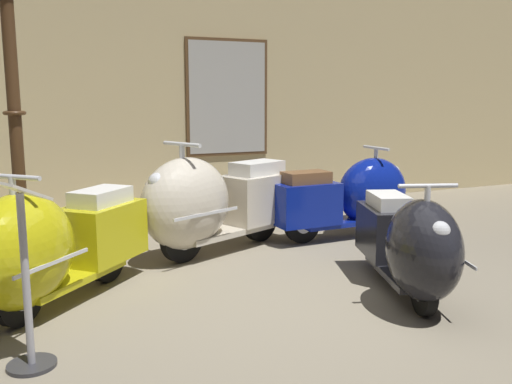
{
  "coord_description": "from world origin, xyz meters",
  "views": [
    {
      "loc": [
        -1.92,
        -3.45,
        1.55
      ],
      "look_at": [
        0.18,
        1.28,
        0.67
      ],
      "focal_mm": 39.34,
      "sensor_mm": 36.0,
      "label": 1
    }
  ],
  "objects_px": {
    "scooter_2": "(411,245)",
    "info_stanchion": "(27,291)",
    "scooter_1": "(210,203)",
    "scooter_3": "(353,196)",
    "scooter_0": "(49,246)",
    "lamppost": "(15,118)"
  },
  "relations": [
    {
      "from": "info_stanchion",
      "to": "lamppost",
      "type": "bearing_deg",
      "value": 89.15
    },
    {
      "from": "scooter_3",
      "to": "info_stanchion",
      "type": "height_order",
      "value": "info_stanchion"
    },
    {
      "from": "info_stanchion",
      "to": "scooter_3",
      "type": "bearing_deg",
      "value": 28.43
    },
    {
      "from": "scooter_1",
      "to": "lamppost",
      "type": "xyz_separation_m",
      "value": [
        -1.7,
        0.15,
        0.85
      ]
    },
    {
      "from": "lamppost",
      "to": "scooter_1",
      "type": "bearing_deg",
      "value": -5.1
    },
    {
      "from": "scooter_1",
      "to": "scooter_2",
      "type": "relative_size",
      "value": 1.19
    },
    {
      "from": "scooter_2",
      "to": "lamppost",
      "type": "bearing_deg",
      "value": -106.91
    },
    {
      "from": "scooter_1",
      "to": "scooter_2",
      "type": "xyz_separation_m",
      "value": [
        0.98,
        -1.82,
        -0.08
      ]
    },
    {
      "from": "scooter_0",
      "to": "scooter_2",
      "type": "relative_size",
      "value": 0.96
    },
    {
      "from": "scooter_0",
      "to": "scooter_1",
      "type": "bearing_deg",
      "value": 165.24
    },
    {
      "from": "lamppost",
      "to": "scooter_0",
      "type": "bearing_deg",
      "value": -81.61
    },
    {
      "from": "scooter_0",
      "to": "info_stanchion",
      "type": "bearing_deg",
      "value": 33.38
    },
    {
      "from": "scooter_1",
      "to": "scooter_2",
      "type": "distance_m",
      "value": 2.07
    },
    {
      "from": "scooter_2",
      "to": "scooter_3",
      "type": "distance_m",
      "value": 1.99
    },
    {
      "from": "scooter_3",
      "to": "lamppost",
      "type": "height_order",
      "value": "lamppost"
    },
    {
      "from": "info_stanchion",
      "to": "scooter_1",
      "type": "bearing_deg",
      "value": 46.37
    },
    {
      "from": "lamppost",
      "to": "info_stanchion",
      "type": "xyz_separation_m",
      "value": [
        -0.03,
        -1.97,
        -0.91
      ]
    },
    {
      "from": "scooter_1",
      "to": "scooter_3",
      "type": "bearing_deg",
      "value": 158.15
    },
    {
      "from": "scooter_2",
      "to": "info_stanchion",
      "type": "bearing_deg",
      "value": -70.65
    },
    {
      "from": "scooter_1",
      "to": "scooter_3",
      "type": "xyz_separation_m",
      "value": [
        1.69,
        0.04,
        -0.06
      ]
    },
    {
      "from": "scooter_1",
      "to": "lamppost",
      "type": "distance_m",
      "value": 1.91
    },
    {
      "from": "scooter_2",
      "to": "scooter_0",
      "type": "bearing_deg",
      "value": -90.47
    }
  ]
}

